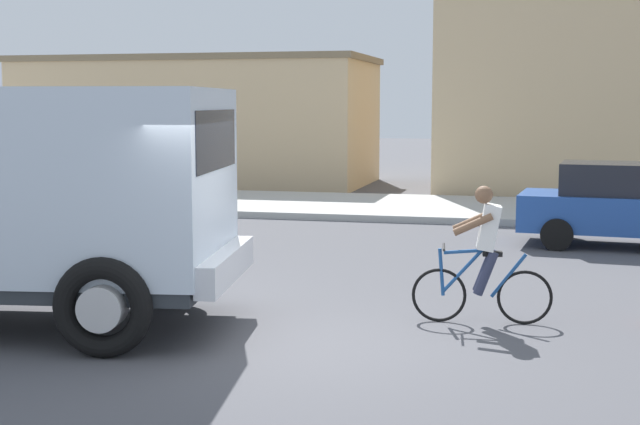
# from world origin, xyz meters

# --- Properties ---
(ground_plane) EXTENTS (120.00, 120.00, 0.00)m
(ground_plane) POSITION_xyz_m (0.00, 0.00, 0.00)
(ground_plane) COLOR #4C4C51
(sidewalk_far) EXTENTS (80.00, 5.00, 0.16)m
(sidewalk_far) POSITION_xyz_m (0.00, 13.08, 0.08)
(sidewalk_far) COLOR #ADADA8
(sidewalk_far) RESTS_ON ground
(truck_foreground) EXTENTS (5.71, 3.38, 2.90)m
(truck_foreground) POSITION_xyz_m (-3.47, -0.02, 1.67)
(truck_foreground) COLOR silver
(truck_foreground) RESTS_ON ground
(cyclist) EXTENTS (1.72, 0.52, 1.72)m
(cyclist) POSITION_xyz_m (2.14, 1.46, 0.86)
(cyclist) COLOR black
(cyclist) RESTS_ON ground
(car_red_near) EXTENTS (4.14, 2.16, 1.60)m
(car_red_near) POSITION_xyz_m (4.39, 8.18, 0.82)
(car_red_near) COLOR #234C9E
(car_red_near) RESTS_ON ground
(building_corner_left) EXTENTS (11.77, 5.61, 4.26)m
(building_corner_left) POSITION_xyz_m (-8.62, 19.47, 2.14)
(building_corner_left) COLOR #D1B284
(building_corner_left) RESTS_ON ground
(building_mid_block) EXTENTS (11.66, 7.07, 6.62)m
(building_mid_block) POSITION_xyz_m (5.47, 19.43, 3.32)
(building_mid_block) COLOR #D1B284
(building_mid_block) RESTS_ON ground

